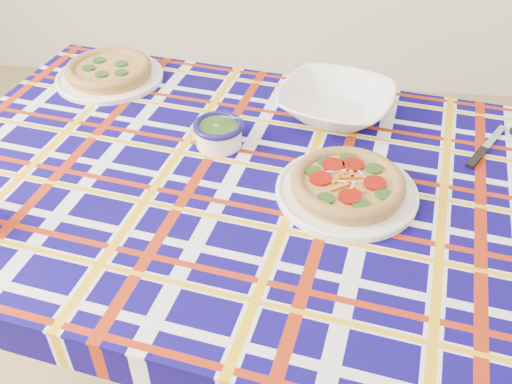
% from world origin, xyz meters
% --- Properties ---
extents(dining_table, '(1.65, 1.18, 0.71)m').
position_xyz_m(dining_table, '(-0.01, 0.23, 0.64)').
color(dining_table, brown).
rests_on(dining_table, floor).
extents(tablecloth, '(1.68, 1.22, 0.10)m').
position_xyz_m(tablecloth, '(-0.01, 0.23, 0.66)').
color(tablecloth, '#0B0452').
rests_on(tablecloth, dining_table).
extents(main_focaccia_plate, '(0.36, 0.36, 0.06)m').
position_xyz_m(main_focaccia_plate, '(0.16, 0.21, 0.74)').
color(main_focaccia_plate, '#B3813F').
rests_on(main_focaccia_plate, tablecloth).
extents(pesto_bowl, '(0.12, 0.12, 0.07)m').
position_xyz_m(pesto_bowl, '(-0.14, 0.36, 0.75)').
color(pesto_bowl, '#1D380F').
rests_on(pesto_bowl, tablecloth).
extents(serving_bowl, '(0.34, 0.34, 0.07)m').
position_xyz_m(serving_bowl, '(0.13, 0.52, 0.75)').
color(serving_bowl, white).
rests_on(serving_bowl, tablecloth).
extents(second_focaccia_plate, '(0.32, 0.32, 0.05)m').
position_xyz_m(second_focaccia_plate, '(-0.49, 0.63, 0.74)').
color(second_focaccia_plate, '#B3813F').
rests_on(second_focaccia_plate, tablecloth).
extents(table_knife, '(0.13, 0.20, 0.01)m').
position_xyz_m(table_knife, '(0.50, 0.46, 0.72)').
color(table_knife, silver).
rests_on(table_knife, tablecloth).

